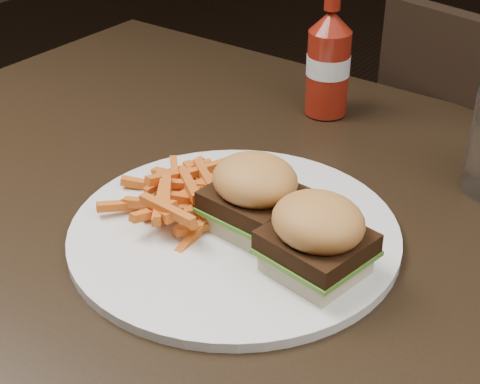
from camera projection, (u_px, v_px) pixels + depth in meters
The scene contains 6 objects.
dining_table at pixel (282, 237), 0.80m from camera, with size 1.20×0.80×0.04m, color black.
plate at pixel (234, 233), 0.76m from camera, with size 0.34×0.34×0.01m, color white.
sandwich_half_a at pixel (254, 219), 0.76m from camera, with size 0.08×0.08×0.02m, color beige.
sandwich_half_b at pixel (316, 263), 0.69m from camera, with size 0.08×0.08×0.02m, color beige.
fries_pile at pixel (185, 189), 0.79m from camera, with size 0.12×0.12×0.05m, color #D66630, non-canonical shape.
ketchup_bottle at pixel (328, 73), 0.99m from camera, with size 0.06×0.06×0.12m, color maroon.
Camera 1 is at (0.35, -0.56, 1.19)m, focal length 55.00 mm.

